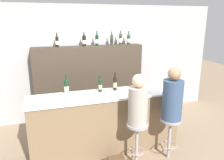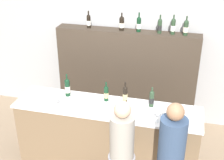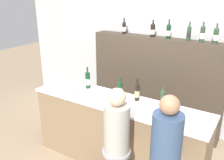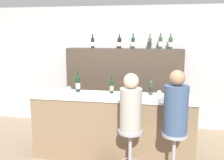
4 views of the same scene
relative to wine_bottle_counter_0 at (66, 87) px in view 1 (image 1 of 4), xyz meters
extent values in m
plane|color=#8C755B|center=(0.63, -0.45, -1.19)|extent=(16.00, 16.00, 0.00)
cube|color=#9E9E9E|center=(0.63, 1.40, 0.11)|extent=(6.40, 0.05, 2.60)
cube|color=brown|center=(0.63, -0.16, -0.68)|extent=(2.55, 0.59, 1.02)
cube|color=white|center=(0.63, -0.16, -0.15)|extent=(2.59, 0.63, 0.03)
cube|color=#382D23|center=(0.63, 1.17, -0.33)|extent=(2.43, 0.28, 1.72)
cylinder|color=black|center=(0.00, 0.00, -0.02)|extent=(0.07, 0.07, 0.23)
cylinder|color=beige|center=(0.00, 0.00, -0.03)|extent=(0.07, 0.07, 0.09)
sphere|color=black|center=(0.00, 0.00, 0.10)|extent=(0.07, 0.07, 0.07)
cylinder|color=black|center=(0.00, 0.00, 0.16)|extent=(0.02, 0.02, 0.10)
cylinder|color=black|center=(0.58, 0.00, -0.04)|extent=(0.06, 0.06, 0.20)
cylinder|color=tan|center=(0.58, 0.00, -0.05)|extent=(0.07, 0.07, 0.08)
sphere|color=black|center=(0.58, 0.00, 0.06)|extent=(0.06, 0.06, 0.06)
cylinder|color=black|center=(0.58, 0.00, 0.11)|extent=(0.02, 0.02, 0.08)
cylinder|color=black|center=(0.85, 0.00, -0.03)|extent=(0.07, 0.07, 0.22)
cylinder|color=tan|center=(0.85, 0.00, -0.04)|extent=(0.07, 0.07, 0.09)
sphere|color=black|center=(0.85, 0.00, 0.08)|extent=(0.07, 0.07, 0.07)
cylinder|color=black|center=(0.85, 0.00, 0.14)|extent=(0.02, 0.02, 0.09)
cylinder|color=#233823|center=(1.22, 0.00, -0.04)|extent=(0.07, 0.07, 0.21)
cylinder|color=black|center=(1.22, 0.00, -0.05)|extent=(0.07, 0.07, 0.08)
sphere|color=#233823|center=(1.22, 0.00, 0.07)|extent=(0.07, 0.07, 0.07)
cylinder|color=#233823|center=(1.22, 0.00, 0.12)|extent=(0.02, 0.02, 0.07)
cylinder|color=black|center=(-0.03, 1.17, 0.63)|extent=(0.07, 0.07, 0.19)
cylinder|color=white|center=(-0.03, 1.17, 0.62)|extent=(0.07, 0.07, 0.08)
sphere|color=black|center=(-0.03, 1.17, 0.73)|extent=(0.07, 0.07, 0.07)
cylinder|color=black|center=(-0.03, 1.17, 0.78)|extent=(0.02, 0.02, 0.08)
cylinder|color=black|center=(0.54, 1.17, 0.63)|extent=(0.08, 0.08, 0.19)
cylinder|color=beige|center=(0.54, 1.17, 0.62)|extent=(0.08, 0.08, 0.08)
sphere|color=black|center=(0.54, 1.17, 0.73)|extent=(0.08, 0.08, 0.08)
cylinder|color=black|center=(0.54, 1.17, 0.78)|extent=(0.02, 0.02, 0.08)
cylinder|color=black|center=(0.82, 1.17, 0.64)|extent=(0.07, 0.07, 0.21)
cylinder|color=white|center=(0.82, 1.17, 0.63)|extent=(0.07, 0.07, 0.08)
sphere|color=black|center=(0.82, 1.17, 0.74)|extent=(0.07, 0.07, 0.07)
cylinder|color=black|center=(0.82, 1.17, 0.80)|extent=(0.02, 0.02, 0.10)
cylinder|color=#233823|center=(1.16, 1.17, 0.63)|extent=(0.07, 0.07, 0.21)
cylinder|color=black|center=(1.16, 1.17, 0.62)|extent=(0.07, 0.07, 0.08)
sphere|color=#233823|center=(1.16, 1.17, 0.74)|extent=(0.07, 0.07, 0.07)
cylinder|color=#233823|center=(1.16, 1.17, 0.79)|extent=(0.02, 0.02, 0.08)
cylinder|color=#233823|center=(1.37, 1.17, 0.64)|extent=(0.07, 0.07, 0.22)
cylinder|color=white|center=(1.37, 1.17, 0.63)|extent=(0.07, 0.07, 0.09)
sphere|color=#233823|center=(1.37, 1.17, 0.75)|extent=(0.07, 0.07, 0.07)
cylinder|color=#233823|center=(1.37, 1.17, 0.81)|extent=(0.02, 0.02, 0.08)
cylinder|color=#233823|center=(1.57, 1.17, 0.64)|extent=(0.08, 0.08, 0.21)
cylinder|color=beige|center=(1.57, 1.17, 0.63)|extent=(0.08, 0.08, 0.08)
sphere|color=#233823|center=(1.57, 1.17, 0.74)|extent=(0.08, 0.08, 0.08)
cylinder|color=#233823|center=(1.57, 1.17, 0.80)|extent=(0.02, 0.02, 0.08)
cylinder|color=silver|center=(-0.04, -0.35, -0.14)|extent=(0.07, 0.07, 0.00)
cylinder|color=silver|center=(-0.04, -0.35, -0.09)|extent=(0.01, 0.01, 0.08)
sphere|color=silver|center=(-0.04, -0.35, -0.02)|extent=(0.08, 0.08, 0.08)
cylinder|color=silver|center=(1.35, -0.35, -0.14)|extent=(0.06, 0.06, 0.00)
cylinder|color=silver|center=(1.35, -0.35, -0.09)|extent=(0.01, 0.01, 0.08)
sphere|color=silver|center=(1.35, -0.35, -0.02)|extent=(0.07, 0.07, 0.07)
cube|color=white|center=(0.88, -0.33, -0.14)|extent=(0.21, 0.30, 0.00)
cylinder|color=gray|center=(0.98, -0.74, -0.84)|extent=(0.05, 0.05, 0.68)
torus|color=gray|center=(0.98, -0.74, -0.95)|extent=(0.25, 0.25, 0.02)
cylinder|color=gray|center=(0.98, -0.74, -0.48)|extent=(0.34, 0.34, 0.04)
cylinder|color=gray|center=(0.98, -0.74, -0.17)|extent=(0.30, 0.30, 0.58)
sphere|color=#D8AD8C|center=(0.98, -0.74, 0.22)|extent=(0.20, 0.20, 0.20)
cylinder|color=gray|center=(1.57, -0.74, -0.84)|extent=(0.05, 0.05, 0.68)
torus|color=gray|center=(1.57, -0.74, -0.95)|extent=(0.25, 0.25, 0.02)
cylinder|color=gray|center=(1.57, -0.74, -0.48)|extent=(0.34, 0.34, 0.04)
cylinder|color=#334766|center=(1.57, -0.74, -0.14)|extent=(0.32, 0.32, 0.64)
sphere|color=#936B4C|center=(1.57, -0.74, 0.28)|extent=(0.20, 0.20, 0.20)
camera|label=1|loc=(-0.31, -3.55, 1.08)|focal=35.00mm
camera|label=2|loc=(1.59, -3.70, 2.11)|focal=50.00mm
camera|label=3|loc=(2.25, -2.86, 1.34)|focal=40.00mm
camera|label=4|loc=(1.29, -3.97, 0.84)|focal=40.00mm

